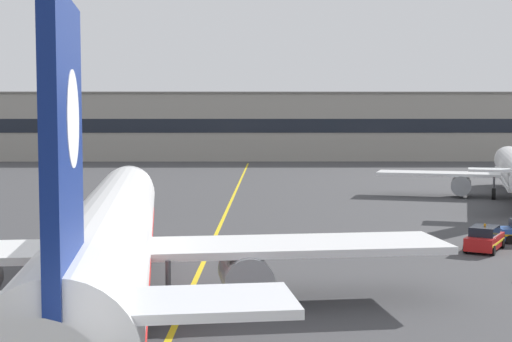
% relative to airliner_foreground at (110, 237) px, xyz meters
% --- Properties ---
extents(taxiway_centreline, '(4.53, 179.96, 0.01)m').
position_rel_airliner_foreground_xyz_m(taxiway_centreline, '(3.71, 18.78, -3.37)').
color(taxiway_centreline, yellow).
rests_on(taxiway_centreline, ground).
extents(airliner_foreground, '(32.35, 41.48, 11.65)m').
position_rel_airliner_foreground_xyz_m(airliner_foreground, '(0.00, 0.00, 0.00)').
color(airliner_foreground, white).
rests_on(airliner_foreground, ground).
extents(service_car_nearest, '(3.65, 4.54, 1.79)m').
position_rel_airliner_foreground_xyz_m(service_car_nearest, '(21.98, 14.80, -2.60)').
color(service_car_nearest, red).
rests_on(service_car_nearest, ground).
extents(safety_cone_by_nose_gear, '(0.44, 0.44, 0.55)m').
position_rel_airliner_foreground_xyz_m(safety_cone_by_nose_gear, '(0.64, 15.09, -3.11)').
color(safety_cone_by_nose_gear, orange).
rests_on(safety_cone_by_nose_gear, ground).
extents(terminal_building, '(151.58, 12.40, 14.19)m').
position_rel_airliner_foreground_xyz_m(terminal_building, '(-3.59, 120.74, 3.73)').
color(terminal_building, '#9E998E').
rests_on(terminal_building, ground).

